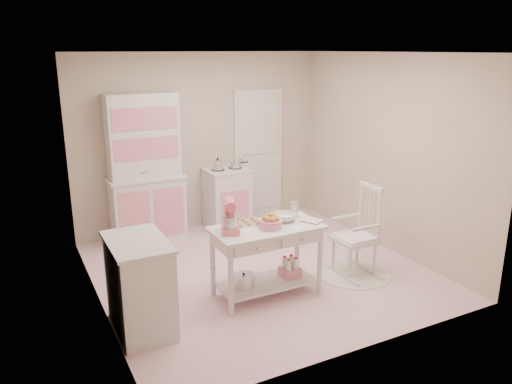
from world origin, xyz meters
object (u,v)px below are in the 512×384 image
rocking_chair (355,231)px  work_table (267,261)px  stand_mixer (230,217)px  base_cabinet (140,285)px  hutch (146,169)px  stove (227,198)px  bread_basket (271,224)px

rocking_chair → work_table: (-1.20, 0.01, -0.15)m
stand_mixer → base_cabinet: bearing=-155.0°
hutch → stove: (1.20, -0.05, -0.58)m
stove → rocking_chair: size_ratio=0.84×
bread_basket → work_table: bearing=111.8°
hutch → bread_basket: 2.40m
bread_basket → stand_mixer: bearing=171.0°
stand_mixer → bread_basket: bearing=11.0°
hutch → work_table: (0.70, -2.24, -0.64)m
stove → work_table: (-0.50, -2.19, -0.06)m
stand_mixer → bread_basket: 0.46m
stand_mixer → bread_basket: size_ratio=1.36×
hutch → stand_mixer: 2.23m
rocking_chair → bread_basket: size_ratio=4.40×
rocking_chair → bread_basket: (-1.18, -0.04, 0.30)m
hutch → stove: hutch is taller
base_cabinet → stand_mixer: 1.12m
bread_basket → hutch: bearing=107.5°
rocking_chair → stand_mixer: size_ratio=3.24×
work_table → stand_mixer: (-0.42, 0.02, 0.57)m
rocking_chair → hutch: bearing=131.5°
rocking_chair → stand_mixer: stand_mixer is taller
hutch → bread_basket: bearing=-72.5°
stove → base_cabinet: size_ratio=1.00×
stand_mixer → bread_basket: stand_mixer is taller
base_cabinet → rocking_chair: (2.61, 0.06, 0.09)m
stove → stand_mixer: (-0.92, -2.17, 0.51)m
base_cabinet → work_table: base_cabinet is taller
rocking_chair → work_table: rocking_chair is taller
hutch → stove: bearing=-2.4°
work_table → bread_basket: (0.02, -0.05, 0.45)m
hutch → stand_mixer: (0.28, -2.22, -0.07)m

